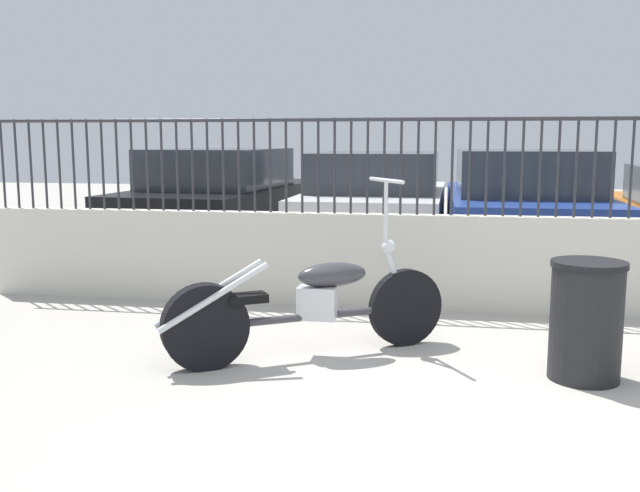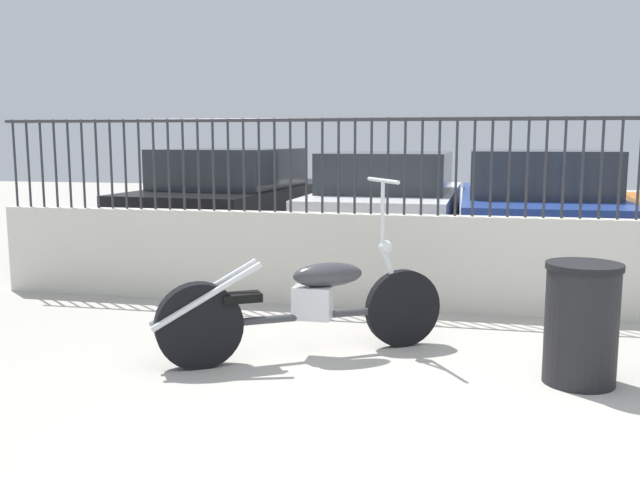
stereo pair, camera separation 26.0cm
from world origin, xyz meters
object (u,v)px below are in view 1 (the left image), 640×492
object	(u,v)px
car_white	(377,205)
car_blue	(522,209)
trash_bin	(586,320)
car_black	(223,202)
motorcycle_dark_grey	(297,307)

from	to	relation	value
car_white	car_blue	bearing A→B (deg)	-100.22
trash_bin	car_blue	xyz separation A→B (m)	(0.05, 4.34, 0.32)
car_black	car_blue	bearing A→B (deg)	-89.65
motorcycle_dark_grey	car_blue	distance (m)	4.67
motorcycle_dark_grey	car_blue	world-z (taller)	car_blue
trash_bin	car_white	xyz separation A→B (m)	(-1.80, 4.71, 0.31)
car_white	car_black	bearing A→B (deg)	92.93
motorcycle_dark_grey	car_white	size ratio (longest dim) A/B	0.49
car_black	car_white	world-z (taller)	car_black
car_white	car_blue	distance (m)	1.89
motorcycle_dark_grey	car_blue	xyz separation A→B (m)	(2.02, 4.20, 0.34)
car_white	car_blue	xyz separation A→B (m)	(1.85, -0.37, 0.02)
trash_bin	car_black	size ratio (longest dim) A/B	0.19
trash_bin	car_white	size ratio (longest dim) A/B	0.20
car_black	car_white	size ratio (longest dim) A/B	1.07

